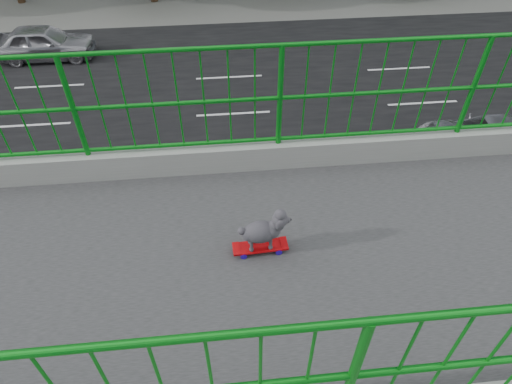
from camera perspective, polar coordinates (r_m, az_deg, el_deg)
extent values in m
cube|color=black|center=(18.47, -2.92, 9.96)|extent=(18.00, 90.00, 0.02)
cube|color=#2D2D2F|center=(4.25, 5.21, -11.16)|extent=(3.00, 24.00, 0.50)
cube|color=gray|center=(4.91, 2.79, 4.98)|extent=(0.20, 24.00, 0.30)
cylinder|color=#0E7F18|center=(4.25, 3.38, 18.29)|extent=(0.04, 24.00, 0.04)
cylinder|color=#0E7F18|center=(4.51, 3.09, 11.96)|extent=(0.04, 24.00, 0.04)
cylinder|color=#0E7F18|center=(4.51, 3.09, 11.96)|extent=(0.06, 0.06, 1.10)
cylinder|color=#0E7F18|center=(2.15, 14.52, -15.77)|extent=(0.04, 24.00, 0.04)
cylinder|color=#0E7F18|center=(2.63, 12.29, -21.96)|extent=(0.04, 24.00, 0.04)
cylinder|color=#0E7F18|center=(2.63, 12.29, -21.96)|extent=(0.06, 0.06, 1.10)
cube|color=red|center=(4.08, 0.54, -6.99)|extent=(0.17, 0.51, 0.02)
cube|color=#99999E|center=(4.08, -1.71, -7.42)|extent=(0.09, 0.04, 0.02)
cylinder|color=#2208B8|center=(4.13, -1.82, -6.82)|extent=(0.03, 0.06, 0.06)
sphere|color=yellow|center=(4.13, -1.82, -6.82)|extent=(0.03, 0.03, 0.03)
cylinder|color=#2208B8|center=(4.05, -1.59, -8.21)|extent=(0.03, 0.06, 0.06)
sphere|color=yellow|center=(4.05, -1.59, -8.21)|extent=(0.03, 0.03, 0.03)
cube|color=#99999E|center=(4.11, 2.77, -6.89)|extent=(0.09, 0.04, 0.02)
cylinder|color=#2208B8|center=(4.16, 2.60, -6.31)|extent=(0.03, 0.06, 0.06)
sphere|color=yellow|center=(4.16, 2.60, -6.31)|extent=(0.03, 0.03, 0.03)
cylinder|color=#2208B8|center=(4.08, 2.93, -7.67)|extent=(0.03, 0.06, 0.06)
sphere|color=yellow|center=(4.08, 2.93, -7.67)|extent=(0.03, 0.03, 0.03)
ellipsoid|color=#333036|center=(3.92, 0.56, -5.13)|extent=(0.21, 0.31, 0.21)
sphere|color=#333036|center=(3.85, 3.11, -3.53)|extent=(0.14, 0.14, 0.14)
sphere|color=black|center=(3.88, 4.42, -3.56)|extent=(0.02, 0.02, 0.02)
sphere|color=#333036|center=(3.88, -1.89, -5.02)|extent=(0.07, 0.07, 0.07)
cylinder|color=#333036|center=(4.06, 1.66, -5.72)|extent=(0.03, 0.03, 0.13)
cylinder|color=#333036|center=(4.00, 1.88, -6.67)|extent=(0.03, 0.03, 0.13)
cylinder|color=#333036|center=(4.04, -0.77, -6.00)|extent=(0.03, 0.03, 0.13)
cylinder|color=#333036|center=(3.99, -0.59, -6.96)|extent=(0.03, 0.03, 0.13)
imported|color=#97979C|center=(24.54, -25.52, 16.91)|extent=(1.87, 4.65, 1.58)
imported|color=#AF0718|center=(12.75, 4.93, -4.20)|extent=(1.70, 4.88, 1.61)
imported|color=#97979C|center=(17.66, 27.78, 5.68)|extent=(2.55, 5.53, 1.54)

